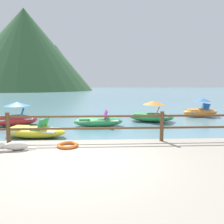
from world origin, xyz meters
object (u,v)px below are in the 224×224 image
at_px(life_ring, 68,145).
at_px(pedal_boat_1, 35,131).
at_px(pedal_boat_2, 16,117).
at_px(pedal_boat_3, 98,121).
at_px(dog_resting, 13,146).
at_px(pedal_boat_0, 151,115).
at_px(pedal_boat_4, 201,110).

bearing_deg(life_ring, pedal_boat_1, 121.94).
distance_m(pedal_boat_2, pedal_boat_3, 4.39).
bearing_deg(dog_resting, pedal_boat_1, 96.51).
height_order(dog_resting, pedal_boat_2, pedal_boat_2).
distance_m(pedal_boat_1, pedal_boat_2, 3.22).
distance_m(dog_resting, pedal_boat_2, 6.18).
distance_m(pedal_boat_0, pedal_boat_1, 6.81).
bearing_deg(pedal_boat_3, pedal_boat_0, 24.05).
xyz_separation_m(dog_resting, life_ring, (1.43, 0.26, -0.08)).
height_order(life_ring, pedal_boat_1, pedal_boat_1).
xyz_separation_m(pedal_boat_3, pedal_boat_4, (7.02, 3.32, 0.13)).
distance_m(dog_resting, pedal_boat_3, 5.84).
bearing_deg(pedal_boat_1, dog_resting, -83.49).
relative_size(pedal_boat_0, pedal_boat_3, 1.10).
height_order(life_ring, pedal_boat_0, pedal_boat_0).
relative_size(pedal_boat_1, pedal_boat_4, 1.07).
height_order(dog_resting, pedal_boat_4, pedal_boat_4).
bearing_deg(pedal_boat_2, pedal_boat_0, 7.44).
bearing_deg(life_ring, pedal_boat_3, 80.97).
bearing_deg(pedal_boat_0, pedal_boat_1, -147.48).
xyz_separation_m(dog_resting, pedal_boat_4, (9.26, 8.70, -0.12)).
bearing_deg(pedal_boat_4, life_ring, -132.87).
bearing_deg(pedal_boat_3, pedal_boat_4, 25.30).
distance_m(pedal_boat_1, pedal_boat_3, 3.44).
height_order(life_ring, pedal_boat_3, pedal_boat_3).
distance_m(pedal_boat_1, pedal_boat_4, 11.12).
height_order(dog_resting, pedal_boat_3, pedal_boat_3).
relative_size(pedal_boat_1, pedal_boat_3, 1.05).
xyz_separation_m(pedal_boat_0, pedal_boat_1, (-5.74, -3.66, -0.15)).
distance_m(dog_resting, life_ring, 1.45).
bearing_deg(pedal_boat_3, dog_resting, -112.60).
bearing_deg(pedal_boat_1, pedal_boat_2, 123.50).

